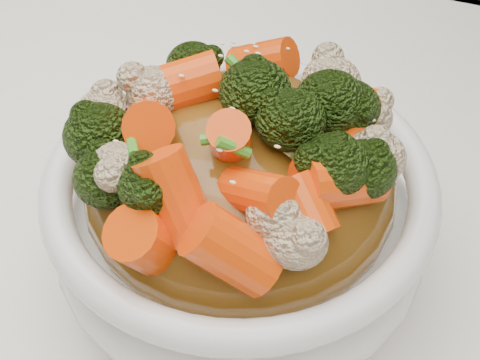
% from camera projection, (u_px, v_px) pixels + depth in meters
% --- Properties ---
extents(tablecloth, '(1.20, 0.80, 0.04)m').
position_uv_depth(tablecloth, '(126.00, 317.00, 0.39)').
color(tablecloth, white).
rests_on(tablecloth, dining_table).
extents(bowl, '(0.26, 0.26, 0.08)m').
position_uv_depth(bowl, '(240.00, 219.00, 0.37)').
color(bowl, white).
rests_on(bowl, tablecloth).
extents(sauce_base, '(0.21, 0.21, 0.09)m').
position_uv_depth(sauce_base, '(240.00, 184.00, 0.35)').
color(sauce_base, brown).
rests_on(sauce_base, bowl).
extents(carrots, '(0.21, 0.21, 0.05)m').
position_uv_depth(carrots, '(240.00, 95.00, 0.30)').
color(carrots, '#F24807').
rests_on(carrots, sauce_base).
extents(broccoli, '(0.21, 0.21, 0.04)m').
position_uv_depth(broccoli, '(240.00, 97.00, 0.30)').
color(broccoli, black).
rests_on(broccoli, sauce_base).
extents(cauliflower, '(0.21, 0.21, 0.03)m').
position_uv_depth(cauliflower, '(240.00, 100.00, 0.31)').
color(cauliflower, beige).
rests_on(cauliflower, sauce_base).
extents(scallions, '(0.15, 0.15, 0.02)m').
position_uv_depth(scallions, '(240.00, 94.00, 0.30)').
color(scallions, '#388B20').
rests_on(scallions, sauce_base).
extents(sesame_seeds, '(0.18, 0.18, 0.01)m').
position_uv_depth(sesame_seeds, '(240.00, 94.00, 0.30)').
color(sesame_seeds, beige).
rests_on(sesame_seeds, sauce_base).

